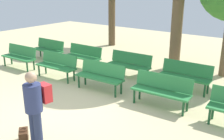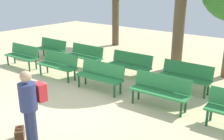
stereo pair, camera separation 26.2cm
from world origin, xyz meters
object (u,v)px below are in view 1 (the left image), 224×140
at_px(bench_r0_c2, 101,75).
at_px(bench_r1_c3, 185,74).
at_px(bench_r0_c1, 57,64).
at_px(bench_r1_c0, 49,48).
at_px(bench_r1_c1, 84,55).
at_px(bench_r0_c0, 20,55).
at_px(bench_r1_c2, 130,63).
at_px(visitor_with_backpack, 35,106).
at_px(handbag, 24,136).
at_px(bench_r0_c3, 162,89).

bearing_deg(bench_r0_c2, bench_r1_c3, 34.50).
xyz_separation_m(bench_r0_c1, bench_r1_c0, (-2.10, 1.42, 0.00)).
bearing_deg(bench_r1_c1, bench_r0_c2, -36.21).
bearing_deg(bench_r0_c0, bench_r0_c2, -1.22).
bearing_deg(bench_r0_c0, bench_r1_c2, 19.49).
bearing_deg(visitor_with_backpack, bench_r1_c2, -72.52).
bearing_deg(handbag, bench_r1_c3, 71.43).
distance_m(bench_r1_c0, handbag, 6.48).
xyz_separation_m(bench_r0_c3, visitor_with_backpack, (-1.09, -3.25, 0.43)).
relative_size(bench_r1_c0, bench_r1_c1, 1.00).
bearing_deg(bench_r1_c1, bench_r1_c0, -178.85).
height_order(bench_r0_c0, bench_r0_c1, same).
bearing_deg(bench_r1_c1, bench_r1_c2, 2.00).
distance_m(bench_r1_c0, visitor_with_backpack, 6.79).
bearing_deg(bench_r1_c3, bench_r1_c2, 179.62).
distance_m(bench_r0_c1, handbag, 4.03).
relative_size(bench_r0_c0, bench_r0_c2, 1.00).
xyz_separation_m(bench_r1_c1, bench_r1_c3, (4.15, 0.13, 0.00)).
height_order(bench_r0_c0, bench_r1_c0, same).
bearing_deg(handbag, bench_r1_c0, 134.57).
distance_m(bench_r1_c2, handbag, 4.81).
relative_size(bench_r0_c2, bench_r1_c0, 1.01).
relative_size(bench_r0_c3, bench_r1_c0, 1.01).
height_order(bench_r1_c1, bench_r1_c3, same).
bearing_deg(bench_r0_c1, bench_r1_c2, 35.83).
xyz_separation_m(bench_r1_c0, visitor_with_backpack, (5.00, -4.57, 0.43)).
xyz_separation_m(bench_r1_c2, handbag, (0.44, -4.77, -0.37)).
distance_m(bench_r0_c3, handbag, 3.65).
height_order(bench_r0_c3, handbag, bench_r0_c3).
relative_size(bench_r0_c2, bench_r1_c1, 1.01).
height_order(bench_r0_c2, bench_r1_c0, same).
relative_size(visitor_with_backpack, handbag, 4.54).
bearing_deg(bench_r0_c3, bench_r0_c0, 178.34).
bearing_deg(bench_r1_c2, bench_r1_c0, -179.62).
bearing_deg(bench_r0_c0, visitor_with_backpack, -34.14).
xyz_separation_m(bench_r0_c2, bench_r1_c0, (-4.05, 1.40, 0.00)).
height_order(bench_r1_c2, bench_r1_c3, same).
relative_size(bench_r1_c0, bench_r1_c3, 1.00).
height_order(bench_r0_c0, bench_r1_c3, same).
bearing_deg(bench_r1_c3, bench_r1_c1, -179.38).
height_order(bench_r0_c2, bench_r1_c2, same).
bearing_deg(bench_r0_c1, bench_r0_c2, -1.84).
xyz_separation_m(bench_r1_c3, visitor_with_backpack, (-1.15, -4.77, 0.43)).
height_order(bench_r1_c0, visitor_with_backpack, visitor_with_backpack).
relative_size(bench_r0_c1, bench_r0_c3, 1.00).
relative_size(bench_r1_c1, bench_r1_c2, 0.99).
xyz_separation_m(bench_r1_c1, handbag, (2.54, -4.67, -0.37)).
xyz_separation_m(bench_r1_c2, visitor_with_backpack, (0.90, -4.74, 0.43)).
bearing_deg(bench_r1_c0, handbag, -45.25).
height_order(bench_r0_c0, bench_r1_c1, same).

